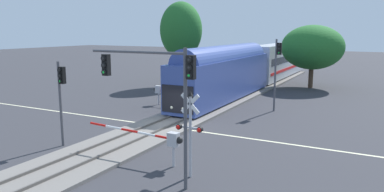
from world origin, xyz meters
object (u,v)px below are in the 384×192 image
commuter_train (255,65)px  traffic_signal_median (61,90)px  crossing_gate_near (162,138)px  traffic_signal_far_side (277,64)px  elm_centre_background (312,47)px  crossing_signal_mast (190,126)px  traffic_signal_near_right (157,81)px  oak_behind_train (181,30)px  crossing_gate_far (165,90)px

commuter_train → traffic_signal_median: commuter_train is taller
crossing_gate_near → traffic_signal_median: (-6.88, -0.15, 2.02)m
traffic_signal_far_side → elm_centre_background: bearing=89.2°
commuter_train → traffic_signal_far_side: bearing=-64.0°
crossing_signal_mast → traffic_signal_far_side: traffic_signal_far_side is taller
traffic_signal_near_right → traffic_signal_far_side: traffic_signal_near_right is taller
crossing_signal_mast → traffic_signal_median: (-8.97, 0.69, 0.90)m
elm_centre_background → traffic_signal_near_right: bearing=-91.5°
crossing_gate_near → traffic_signal_far_side: traffic_signal_far_side is taller
traffic_signal_far_side → oak_behind_train: size_ratio=0.60×
crossing_gate_far → elm_centre_background: bearing=60.0°
crossing_gate_near → crossing_gate_far: crossing_gate_far is taller
crossing_gate_near → crossing_gate_far: 15.37m
crossing_gate_far → traffic_signal_far_side: 10.39m
oak_behind_train → traffic_signal_far_side: bearing=-32.2°
elm_centre_background → crossing_gate_far: bearing=-120.0°
crossing_gate_near → oak_behind_train: (-12.70, 24.56, 5.48)m
commuter_train → traffic_signal_far_side: (5.76, -11.78, 1.32)m
traffic_signal_median → elm_centre_background: bearing=73.9°
commuter_train → crossing_gate_near: 27.54m
crossing_gate_near → crossing_signal_mast: bearing=-21.7°
traffic_signal_near_right → traffic_signal_median: bearing=166.1°
traffic_signal_far_side → crossing_gate_near: bearing=-96.5°
commuter_train → crossing_gate_near: commuter_train is taller
crossing_gate_far → elm_centre_background: 20.29m
crossing_gate_far → oak_behind_train: oak_behind_train is taller
traffic_signal_far_side → traffic_signal_near_right: bearing=-92.0°
crossing_gate_near → traffic_signal_near_right: size_ratio=0.98×
crossing_gate_near → traffic_signal_median: bearing=-178.7°
crossing_gate_far → elm_centre_background: elm_centre_background is taller
traffic_signal_far_side → oak_behind_train: 17.32m
traffic_signal_far_side → crossing_signal_mast: bearing=-88.8°
traffic_signal_far_side → commuter_train: bearing=116.0°
commuter_train → oak_behind_train: size_ratio=3.92×
crossing_signal_mast → crossing_gate_near: bearing=158.3°
commuter_train → elm_centre_background: (5.97, 3.22, 2.08)m
crossing_gate_far → traffic_signal_median: traffic_signal_median is taller
traffic_signal_far_side → elm_centre_background: (0.22, 15.00, 0.76)m
crossing_gate_far → traffic_signal_near_right: (9.16, -15.26, 3.28)m
commuter_train → elm_centre_background: 7.10m
commuter_train → traffic_signal_near_right: (5.14, -29.35, 1.91)m
crossing_signal_mast → oak_behind_train: (-14.80, 25.39, 4.36)m
commuter_train → elm_centre_background: size_ratio=5.38×
crossing_signal_mast → traffic_signal_median: size_ratio=0.81×
traffic_signal_near_right → elm_centre_background: (0.83, 32.57, 0.17)m
traffic_signal_near_right → crossing_gate_near: bearing=118.3°
commuter_train → traffic_signal_near_right: bearing=-80.1°
traffic_signal_far_side → traffic_signal_median: traffic_signal_far_side is taller
crossing_gate_near → traffic_signal_near_right: (1.15, -2.13, 3.29)m
traffic_signal_near_right → oak_behind_train: size_ratio=0.60×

